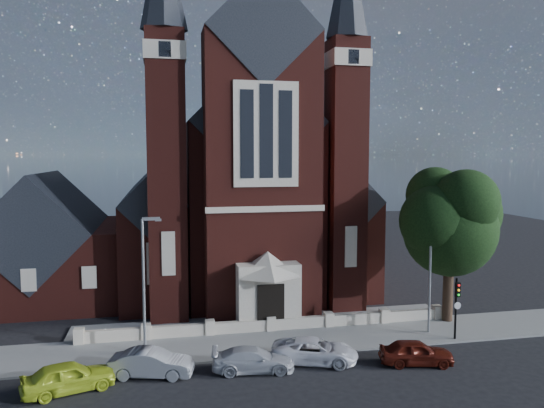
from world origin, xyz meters
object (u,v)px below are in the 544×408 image
Objects in this scene: car_silver_a at (152,363)px; car_dark_red at (416,352)px; church at (235,191)px; car_silver_b at (253,360)px; car_white_suv at (315,351)px; parish_hall at (46,250)px; street_tree at (454,224)px; street_lamp_left at (145,278)px; car_lime_van at (69,377)px; street_lamp_right at (432,264)px; traffic_signal at (457,301)px.

car_silver_a is 14.46m from car_dark_red.
church reaches higher than car_dark_red.
car_white_suv is (3.60, 0.50, 0.03)m from car_silver_b.
parish_hall is 29.56m from car_dark_red.
car_silver_a is (8.42, -17.11, -3.29)m from parish_hall.
street_tree is at bearing -23.26° from parish_hall.
street_lamp_left is 1.82× the size of car_silver_b.
car_dark_red is (22.81, -18.51, -3.32)m from parish_hall.
car_lime_van is at bearing -131.44° from street_lamp_left.
car_lime_van reaches higher than car_white_suv.
church is at bearing 67.34° from street_lamp_left.
street_lamp_left is 2.00× the size of car_dark_red.
church is at bearing -5.59° from car_silver_a.
street_tree is at bearing -53.83° from church.
street_lamp_right is 2.02× the size of traffic_signal.
street_tree reaches higher than street_lamp_left.
parish_hall is 3.01× the size of car_dark_red.
street_lamp_left is at bearing -60.08° from car_lime_van.
street_tree is at bearing -30.57° from car_dark_red.
traffic_signal reaches higher than car_silver_a.
car_white_suv is at bearing -76.31° from car_silver_a.
parish_hall is 29.62m from street_lamp_right.
car_silver_a is (-18.58, -1.54, -1.86)m from traffic_signal.
street_lamp_left is (-7.91, -18.94, -3.59)m from church.
car_silver_b is at bearing -95.65° from church.
traffic_signal reaches higher than car_dark_red.
church is 23.94m from traffic_signal.
car_lime_van is 4.10m from car_silver_a.
street_tree is 13.72m from car_white_suv.
parish_hall reaches higher than car_dark_red.
street_lamp_right is 1.85× the size of car_silver_a.
car_lime_van is (-24.15, -5.83, -6.21)m from street_tree.
parish_hall is 2.76× the size of car_lime_van.
church is 7.90× the size of car_lime_van.
car_lime_van is (4.45, -18.12, -3.26)m from parish_hall.
car_white_suv is at bearing -156.97° from street_tree.
street_tree reaches higher than parish_hall.
parish_hall is 1.51× the size of street_lamp_left.
car_silver_a reaches higher than car_dark_red.
parish_hall is at bearing -162.84° from church.
street_tree is 1.32× the size of street_lamp_right.
car_silver_a is (3.97, 1.01, -0.03)m from car_lime_van.
traffic_signal is 9.93m from car_white_suv.
street_lamp_right reaches higher than car_silver_b.
parish_hall is 3.05× the size of traffic_signal.
car_silver_a reaches higher than car_white_suv.
car_white_suv reaches higher than car_silver_b.
car_dark_red is (6.81, -23.45, -7.50)m from church.
street_lamp_right is at bearing -23.65° from car_dark_red.
street_lamp_right is 22.36m from car_lime_van.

